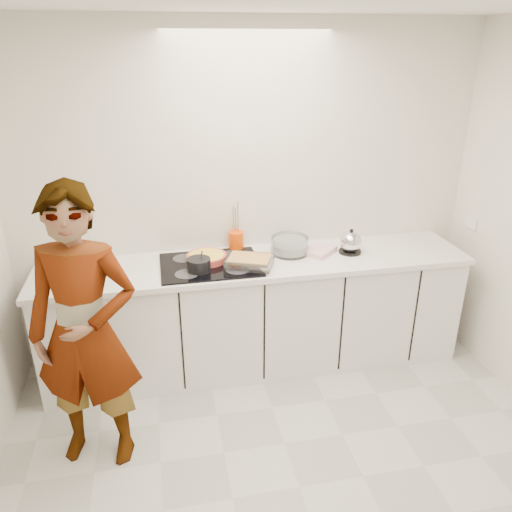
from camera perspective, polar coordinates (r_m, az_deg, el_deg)
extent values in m
cube|color=beige|center=(3.26, 5.00, -24.83)|extent=(3.60, 3.20, 0.00)
cube|color=silver|center=(3.90, -0.89, 6.59)|extent=(3.60, 0.00, 2.60)
cube|color=white|center=(4.41, 23.35, 3.54)|extent=(0.02, 0.15, 0.09)
cube|color=white|center=(3.95, 0.05, -6.85)|extent=(3.20, 0.58, 0.87)
cube|color=white|center=(3.74, 0.05, -0.82)|extent=(3.24, 0.64, 0.04)
cube|color=black|center=(3.67, -5.25, -1.00)|extent=(0.72, 0.54, 0.01)
cylinder|color=#C6463A|center=(3.71, -5.67, -0.17)|extent=(0.36, 0.36, 0.05)
cylinder|color=yellow|center=(3.71, -5.68, 0.09)|extent=(0.32, 0.32, 0.01)
cylinder|color=black|center=(3.55, -6.55, -1.00)|extent=(0.17, 0.17, 0.09)
cylinder|color=silver|center=(3.55, -6.29, -0.23)|extent=(0.03, 0.07, 0.14)
cube|color=silver|center=(3.61, -0.75, -0.64)|extent=(0.40, 0.35, 0.06)
cube|color=gold|center=(3.60, -0.75, -0.32)|extent=(0.35, 0.31, 0.02)
cylinder|color=silver|center=(3.85, 3.88, 1.23)|extent=(0.38, 0.38, 0.13)
cylinder|color=white|center=(3.86, 3.87, 0.95)|extent=(0.32, 0.32, 0.06)
cube|color=white|center=(3.89, 7.28, 0.60)|extent=(0.30, 0.30, 0.04)
cylinder|color=black|center=(3.94, 10.68, 0.51)|extent=(0.19, 0.19, 0.02)
sphere|color=silver|center=(3.91, 10.76, 1.62)|extent=(0.18, 0.18, 0.17)
sphere|color=black|center=(3.88, 10.86, 2.87)|extent=(0.03, 0.03, 0.03)
cylinder|color=#FC4D04|center=(3.91, -2.29, 1.76)|extent=(0.15, 0.15, 0.15)
imported|color=white|center=(3.06, -18.96, -8.27)|extent=(0.72, 0.56, 1.77)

